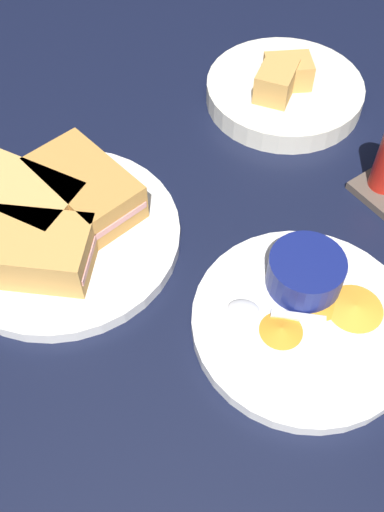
% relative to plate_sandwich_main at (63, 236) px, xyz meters
% --- Properties ---
extents(ground_plane, '(1.10, 1.10, 0.03)m').
position_rel_plate_sandwich_main_xyz_m(ground_plane, '(0.03, 0.13, -0.02)').
color(ground_plane, black).
extents(plate_sandwich_main, '(0.26, 0.26, 0.02)m').
position_rel_plate_sandwich_main_xyz_m(plate_sandwich_main, '(0.00, 0.00, 0.00)').
color(plate_sandwich_main, white).
rests_on(plate_sandwich_main, ground_plane).
extents(sandwich_half_near, '(0.14, 0.09, 0.05)m').
position_rel_plate_sandwich_main_xyz_m(sandwich_half_near, '(-0.02, 0.05, 0.03)').
color(sandwich_half_near, '#C68C42').
rests_on(sandwich_half_near, plate_sandwich_main).
extents(sandwich_half_far, '(0.15, 0.13, 0.05)m').
position_rel_plate_sandwich_main_xyz_m(sandwich_half_far, '(-0.05, -0.02, 0.03)').
color(sandwich_half_far, tan).
rests_on(sandwich_half_far, plate_sandwich_main).
extents(sandwich_half_extra, '(0.14, 0.15, 0.05)m').
position_rel_plate_sandwich_main_xyz_m(sandwich_half_extra, '(0.02, -0.05, 0.03)').
color(sandwich_half_extra, tan).
rests_on(sandwich_half_extra, plate_sandwich_main).
extents(ramekin_dark_sauce, '(0.06, 0.06, 0.04)m').
position_rel_plate_sandwich_main_xyz_m(ramekin_dark_sauce, '(0.02, -0.06, 0.03)').
color(ramekin_dark_sauce, navy).
rests_on(ramekin_dark_sauce, plate_sandwich_main).
extents(spoon_by_dark_ramekin, '(0.06, 0.09, 0.01)m').
position_rel_plate_sandwich_main_xyz_m(spoon_by_dark_ramekin, '(-0.01, -0.01, 0.01)').
color(spoon_by_dark_ramekin, silver).
rests_on(spoon_by_dark_ramekin, plate_sandwich_main).
extents(plate_chips_companion, '(0.23, 0.23, 0.02)m').
position_rel_plate_sandwich_main_xyz_m(plate_chips_companion, '(0.24, 0.14, 0.00)').
color(plate_chips_companion, white).
rests_on(plate_chips_companion, ground_plane).
extents(ramekin_light_gravy, '(0.08, 0.08, 0.04)m').
position_rel_plate_sandwich_main_xyz_m(ramekin_light_gravy, '(0.21, 0.17, 0.03)').
color(ramekin_light_gravy, navy).
rests_on(ramekin_light_gravy, plate_chips_companion).
extents(spoon_by_gravy_ramekin, '(0.08, 0.08, 0.01)m').
position_rel_plate_sandwich_main_xyz_m(spoon_by_gravy_ramekin, '(0.21, 0.11, 0.01)').
color(spoon_by_gravy_ramekin, silver).
rests_on(spoon_by_gravy_ramekin, plate_chips_companion).
extents(plantain_chip_scatter, '(0.10, 0.14, 0.01)m').
position_rel_plate_sandwich_main_xyz_m(plantain_chip_scatter, '(0.25, 0.17, 0.01)').
color(plantain_chip_scatter, orange).
rests_on(plantain_chip_scatter, plate_chips_companion).
extents(bread_basket_rear, '(0.21, 0.21, 0.07)m').
position_rel_plate_sandwich_main_xyz_m(bread_basket_rear, '(-0.04, 0.36, 0.01)').
color(bread_basket_rear, silver).
rests_on(bread_basket_rear, ground_plane).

